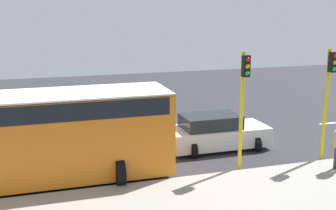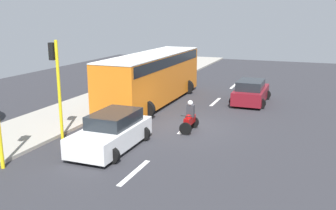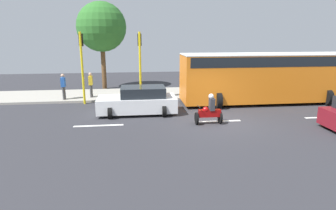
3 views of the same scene
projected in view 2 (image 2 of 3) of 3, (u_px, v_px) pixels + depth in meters
ground_plane at (186, 128)px, 19.00m from camera, size 40.00×60.00×0.10m
sidewalk at (70, 113)px, 21.42m from camera, size 4.00×60.00×0.15m
lane_stripe_far_north at (234, 86)px, 29.87m from camera, size 0.20×2.40×0.01m
lane_stripe_north at (215, 102)px, 24.43m from camera, size 0.20×2.40×0.01m
lane_stripe_mid at (186, 127)px, 18.99m from camera, size 0.20×2.40×0.01m
lane_stripe_south at (134, 172)px, 13.55m from camera, size 0.20×2.40×0.01m
car_white at (112, 132)px, 15.90m from camera, size 2.30×4.35×1.52m
car_maroon at (251, 92)px, 23.99m from camera, size 2.24×4.07×1.52m
city_bus at (153, 75)px, 23.73m from camera, size 3.20×11.00×3.16m
motorcycle at (190, 118)px, 18.22m from camera, size 0.60×1.30×1.53m
traffic_light_corner at (56, 76)px, 16.56m from camera, size 0.49×0.24×4.50m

